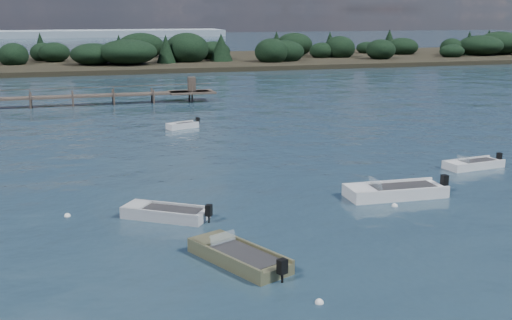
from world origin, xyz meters
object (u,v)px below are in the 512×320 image
object	(u,v)px
dinghy_mid_white_b	(473,166)
dinghy_mid_grey	(165,215)
dinghy_near_olive	(238,259)
tender_far_white	(183,127)
dinghy_mid_white_a	(395,193)

from	to	relation	value
dinghy_mid_white_b	dinghy_mid_grey	world-z (taller)	dinghy_mid_grey
dinghy_near_olive	dinghy_mid_grey	bearing A→B (deg)	107.05
tender_far_white	dinghy_mid_white_a	bearing A→B (deg)	-72.37
dinghy_near_olive	dinghy_mid_white_a	xyz separation A→B (m)	(10.72, 6.71, 0.02)
dinghy_mid_white_b	dinghy_mid_grey	bearing A→B (deg)	-167.37
dinghy_mid_white_b	dinghy_near_olive	distance (m)	21.92
tender_far_white	dinghy_mid_white_b	bearing A→B (deg)	-51.00
tender_far_white	dinghy_mid_white_a	world-z (taller)	dinghy_mid_white_a
dinghy_near_olive	dinghy_mid_white_b	bearing A→B (deg)	30.76
dinghy_mid_white_b	dinghy_mid_white_a	xyz separation A→B (m)	(-8.12, -4.51, 0.04)
dinghy_mid_white_b	tender_far_white	size ratio (longest dim) A/B	1.41
dinghy_mid_white_b	tender_far_white	bearing A→B (deg)	129.00
dinghy_near_olive	tender_far_white	size ratio (longest dim) A/B	1.65
dinghy_mid_white_b	dinghy_mid_white_a	size ratio (longest dim) A/B	0.74
tender_far_white	dinghy_mid_white_a	size ratio (longest dim) A/B	0.52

